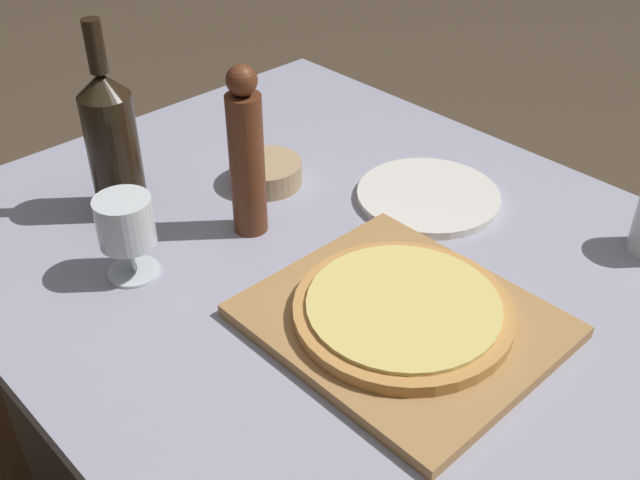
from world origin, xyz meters
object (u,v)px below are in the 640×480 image
Objects in this scene: wine_bottle at (112,141)px; pepper_mill at (247,156)px; small_bowl at (266,173)px; wine_glass at (126,225)px; pizza at (403,310)px.

pepper_mill is at bearing -58.58° from wine_bottle.
wine_glass is at bearing -168.44° from small_bowl.
wine_bottle is 2.50× the size of wine_glass.
small_bowl is at bearing 11.56° from wine_glass.
pizza is 0.34m from pepper_mill.
wine_bottle is at bearing 102.83° from pizza.
wine_bottle reaches higher than pizza.
wine_bottle is (-0.12, 0.51, 0.10)m from pizza.
wine_bottle is at bearing 121.42° from pepper_mill.
small_bowl is at bearing 40.06° from pepper_mill.
wine_bottle reaches higher than small_bowl.
small_bowl is (0.23, -0.10, -0.11)m from wine_bottle.
pizza is 0.41m from wine_glass.
wine_glass is (-0.20, 0.03, -0.05)m from pepper_mill.
pepper_mill is (0.12, -0.19, 0.01)m from wine_bottle.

